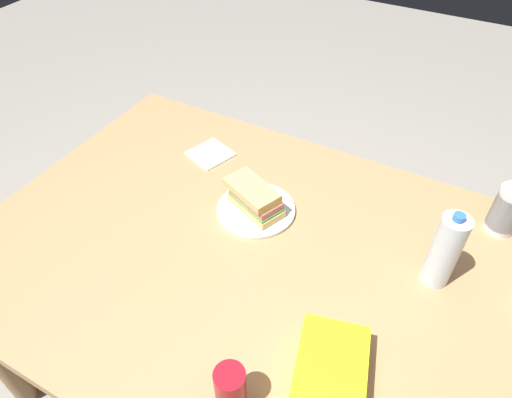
{
  "coord_description": "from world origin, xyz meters",
  "views": [
    {
      "loc": [
        -0.36,
        0.73,
        1.71
      ],
      "look_at": [
        0.11,
        -0.15,
        0.78
      ],
      "focal_mm": 32.25,
      "sensor_mm": 36.0,
      "label": 1
    }
  ],
  "objects_px": {
    "plastic_cup_stack": "(507,210)",
    "paper_plate": "(256,210)",
    "soda_can_red": "(230,389)",
    "chip_bag": "(330,374)",
    "sandwich": "(255,198)",
    "water_bottle_tall": "(445,251)",
    "dining_table": "(266,275)"
  },
  "relations": [
    {
      "from": "plastic_cup_stack",
      "to": "paper_plate",
      "type": "bearing_deg",
      "value": 22.49
    },
    {
      "from": "soda_can_red",
      "to": "chip_bag",
      "type": "bearing_deg",
      "value": -140.25
    },
    {
      "from": "plastic_cup_stack",
      "to": "sandwich",
      "type": "bearing_deg",
      "value": 22.39
    },
    {
      "from": "paper_plate",
      "to": "chip_bag",
      "type": "height_order",
      "value": "chip_bag"
    },
    {
      "from": "water_bottle_tall",
      "to": "chip_bag",
      "type": "bearing_deg",
      "value": 70.55
    },
    {
      "from": "soda_can_red",
      "to": "chip_bag",
      "type": "distance_m",
      "value": 0.22
    },
    {
      "from": "dining_table",
      "to": "sandwich",
      "type": "bearing_deg",
      "value": -52.09
    },
    {
      "from": "sandwich",
      "to": "soda_can_red",
      "type": "xyz_separation_m",
      "value": [
        -0.23,
        0.53,
        0.01
      ]
    },
    {
      "from": "sandwich",
      "to": "chip_bag",
      "type": "xyz_separation_m",
      "value": [
        -0.4,
        0.4,
        -0.02
      ]
    },
    {
      "from": "chip_bag",
      "to": "water_bottle_tall",
      "type": "distance_m",
      "value": 0.43
    },
    {
      "from": "sandwich",
      "to": "plastic_cup_stack",
      "type": "distance_m",
      "value": 0.72
    },
    {
      "from": "soda_can_red",
      "to": "water_bottle_tall",
      "type": "relative_size",
      "value": 0.51
    },
    {
      "from": "dining_table",
      "to": "plastic_cup_stack",
      "type": "distance_m",
      "value": 0.71
    },
    {
      "from": "dining_table",
      "to": "plastic_cup_stack",
      "type": "xyz_separation_m",
      "value": [
        -0.55,
        -0.42,
        0.15
      ]
    },
    {
      "from": "chip_bag",
      "to": "plastic_cup_stack",
      "type": "bearing_deg",
      "value": 144.0
    },
    {
      "from": "chip_bag",
      "to": "sandwich",
      "type": "bearing_deg",
      "value": -149.17
    },
    {
      "from": "paper_plate",
      "to": "sandwich",
      "type": "relative_size",
      "value": 1.16
    },
    {
      "from": "sandwich",
      "to": "plastic_cup_stack",
      "type": "bearing_deg",
      "value": -157.61
    },
    {
      "from": "chip_bag",
      "to": "plastic_cup_stack",
      "type": "xyz_separation_m",
      "value": [
        -0.27,
        -0.67,
        0.04
      ]
    },
    {
      "from": "chip_bag",
      "to": "water_bottle_tall",
      "type": "xyz_separation_m",
      "value": [
        -0.14,
        -0.4,
        0.08
      ]
    },
    {
      "from": "chip_bag",
      "to": "water_bottle_tall",
      "type": "bearing_deg",
      "value": 146.25
    },
    {
      "from": "dining_table",
      "to": "paper_plate",
      "type": "relative_size",
      "value": 6.92
    },
    {
      "from": "sandwich",
      "to": "water_bottle_tall",
      "type": "distance_m",
      "value": 0.54
    },
    {
      "from": "paper_plate",
      "to": "water_bottle_tall",
      "type": "bearing_deg",
      "value": 179.91
    },
    {
      "from": "paper_plate",
      "to": "soda_can_red",
      "type": "height_order",
      "value": "soda_can_red"
    },
    {
      "from": "sandwich",
      "to": "chip_bag",
      "type": "distance_m",
      "value": 0.56
    },
    {
      "from": "dining_table",
      "to": "soda_can_red",
      "type": "height_order",
      "value": "soda_can_red"
    },
    {
      "from": "dining_table",
      "to": "sandwich",
      "type": "xyz_separation_m",
      "value": [
        0.12,
        -0.15,
        0.13
      ]
    },
    {
      "from": "dining_table",
      "to": "plastic_cup_stack",
      "type": "bearing_deg",
      "value": -142.4
    },
    {
      "from": "soda_can_red",
      "to": "plastic_cup_stack",
      "type": "distance_m",
      "value": 0.91
    },
    {
      "from": "paper_plate",
      "to": "chip_bag",
      "type": "distance_m",
      "value": 0.56
    },
    {
      "from": "plastic_cup_stack",
      "to": "water_bottle_tall",
      "type": "bearing_deg",
      "value": 65.18
    }
  ]
}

